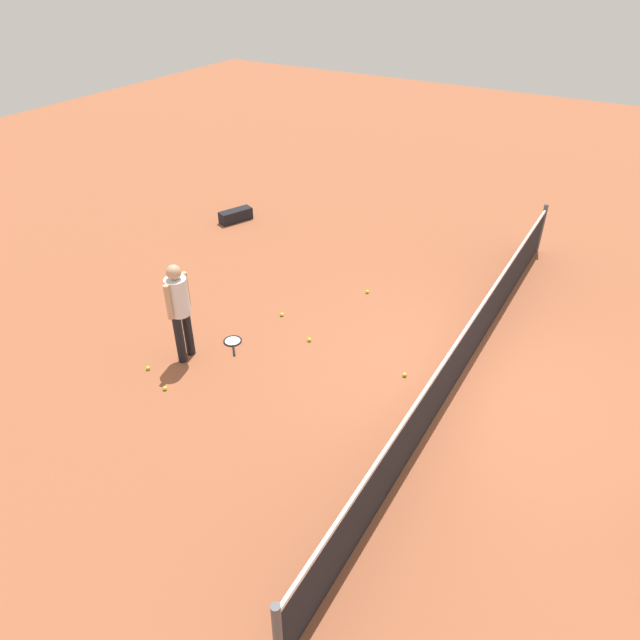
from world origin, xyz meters
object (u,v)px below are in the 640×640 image
object	(u,v)px
tennis_ball_stray_right	(367,292)
tennis_ball_midcourt	(165,388)
tennis_ball_stray_left	(309,340)
equipment_bag	(237,215)
player_near_side	(179,305)
tennis_ball_baseline	(148,368)
tennis_racket_near_player	(233,342)
tennis_ball_near_player	(405,375)
tennis_ball_by_net	(282,314)

from	to	relation	value
tennis_ball_stray_right	tennis_ball_midcourt	bearing A→B (deg)	-18.43
tennis_ball_midcourt	tennis_ball_stray_left	bearing A→B (deg)	150.69
tennis_ball_midcourt	tennis_ball_stray_left	size ratio (longest dim) A/B	1.00
equipment_bag	player_near_side	bearing A→B (deg)	28.77
player_near_side	equipment_bag	xyz separation A→B (m)	(-4.72, -2.59, -0.87)
tennis_ball_baseline	equipment_bag	world-z (taller)	equipment_bag
tennis_racket_near_player	tennis_ball_midcourt	xyz separation A→B (m)	(1.50, -0.13, 0.02)
player_near_side	tennis_ball_stray_right	bearing A→B (deg)	153.74
tennis_racket_near_player	tennis_ball_near_player	xyz separation A→B (m)	(-0.65, 2.87, 0.02)
tennis_ball_stray_left	tennis_ball_midcourt	bearing A→B (deg)	-29.31
tennis_racket_near_player	tennis_ball_stray_left	bearing A→B (deg)	122.16
tennis_racket_near_player	tennis_ball_stray_right	distance (m)	2.88
tennis_racket_near_player	tennis_ball_baseline	distance (m)	1.45
tennis_ball_baseline	equipment_bag	xyz separation A→B (m)	(-5.29, -2.28, 0.11)
tennis_ball_near_player	tennis_ball_by_net	world-z (taller)	same
tennis_racket_near_player	tennis_ball_by_net	distance (m)	1.13
tennis_ball_stray_left	tennis_ball_stray_right	size ratio (longest dim) A/B	1.00
tennis_ball_baseline	tennis_ball_stray_left	bearing A→B (deg)	137.39
player_near_side	tennis_racket_near_player	bearing A→B (deg)	150.78
tennis_ball_near_player	equipment_bag	bearing A→B (deg)	-119.92
tennis_racket_near_player	tennis_ball_stray_left	world-z (taller)	tennis_ball_stray_left
tennis_racket_near_player	equipment_bag	xyz separation A→B (m)	(-4.02, -2.99, 0.13)
tennis_ball_by_net	equipment_bag	xyz separation A→B (m)	(-2.93, -3.25, 0.11)
player_near_side	tennis_ball_baseline	bearing A→B (deg)	-28.69
player_near_side	tennis_ball_stray_left	bearing A→B (deg)	133.01
equipment_bag	tennis_ball_stray_right	bearing A→B (deg)	71.41
tennis_racket_near_player	tennis_ball_baseline	world-z (taller)	tennis_ball_baseline
tennis_ball_near_player	tennis_ball_by_net	xyz separation A→B (m)	(-0.44, -2.61, 0.00)
player_near_side	tennis_ball_stray_right	size ratio (longest dim) A/B	25.76
tennis_ball_by_net	tennis_ball_stray_left	world-z (taller)	same
player_near_side	tennis_ball_stray_left	size ratio (longest dim) A/B	25.76
tennis_racket_near_player	tennis_ball_near_player	distance (m)	2.95
tennis_ball_near_player	tennis_ball_midcourt	size ratio (longest dim) A/B	1.00
tennis_ball_baseline	tennis_ball_midcourt	bearing A→B (deg)	68.31
tennis_ball_stray_right	tennis_ball_stray_left	bearing A→B (deg)	-4.13
tennis_ball_midcourt	player_near_side	bearing A→B (deg)	-161.75
player_near_side	tennis_ball_baseline	distance (m)	1.17
player_near_side	tennis_racket_near_player	distance (m)	1.28
player_near_side	tennis_ball_near_player	world-z (taller)	player_near_side
tennis_ball_midcourt	tennis_ball_near_player	bearing A→B (deg)	125.63
tennis_racket_near_player	tennis_ball_near_player	size ratio (longest dim) A/B	8.32
tennis_ball_midcourt	tennis_ball_baseline	xyz separation A→B (m)	(-0.23, -0.57, 0.00)
tennis_racket_near_player	tennis_ball_stray_left	distance (m)	1.30
player_near_side	tennis_ball_near_player	distance (m)	3.67
equipment_bag	tennis_ball_midcourt	bearing A→B (deg)	27.36
tennis_ball_baseline	tennis_ball_stray_right	bearing A→B (deg)	153.38
tennis_ball_midcourt	tennis_ball_stray_right	distance (m)	4.32
tennis_racket_near_player	tennis_ball_baseline	bearing A→B (deg)	-28.99
tennis_ball_by_net	tennis_ball_stray_right	bearing A→B (deg)	147.14
tennis_ball_stray_left	equipment_bag	size ratio (longest dim) A/B	0.08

